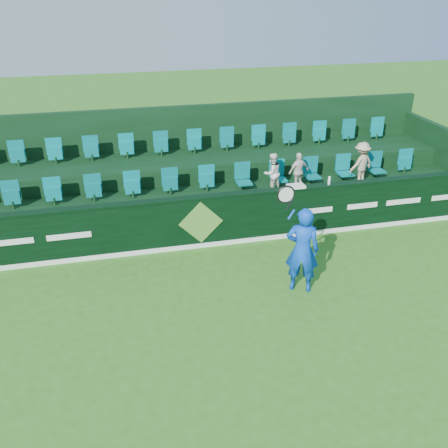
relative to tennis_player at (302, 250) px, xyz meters
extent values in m
plane|color=#326919|center=(-1.71, -1.61, -0.97)|extent=(60.00, 60.00, 0.00)
cube|color=black|center=(-1.71, 2.39, -0.32)|extent=(16.00, 0.20, 1.30)
cube|color=black|center=(-1.71, 2.39, 0.35)|extent=(16.00, 0.24, 0.05)
cube|color=white|center=(-1.71, 2.28, -0.91)|extent=(16.00, 0.02, 0.12)
cube|color=#558B32|center=(-1.71, 2.27, -0.27)|extent=(1.10, 0.02, 1.10)
cube|color=white|center=(-6.01, 2.28, -0.27)|extent=(0.85, 0.01, 0.14)
cube|color=white|center=(-4.81, 2.28, -0.27)|extent=(1.00, 0.01, 0.14)
cube|color=white|center=(1.39, 2.28, -0.27)|extent=(0.70, 0.01, 0.14)
cube|color=white|center=(2.59, 2.28, -0.27)|extent=(0.85, 0.01, 0.14)
cube|color=white|center=(3.79, 2.28, -0.27)|extent=(1.00, 0.01, 0.14)
cube|color=white|center=(4.99, 2.28, -0.27)|extent=(0.70, 0.01, 0.14)
cube|color=black|center=(-1.71, 3.49, -0.57)|extent=(16.00, 2.00, 0.80)
cube|color=black|center=(-1.71, 5.39, -0.32)|extent=(16.00, 1.80, 1.30)
cube|color=black|center=(-1.71, 6.39, 0.33)|extent=(16.00, 0.20, 2.60)
cube|color=black|center=(6.19, 4.39, 0.03)|extent=(0.20, 4.00, 2.00)
cube|color=#076A6C|center=(-1.71, 3.89, 0.13)|extent=(13.50, 0.50, 0.60)
cube|color=#076A6C|center=(-1.71, 5.69, 0.63)|extent=(13.50, 0.50, 0.60)
imported|color=#0B40BF|center=(0.00, 0.00, -0.01)|extent=(0.82, 0.70, 1.92)
cylinder|color=#143FBF|center=(-0.33, -0.10, 0.89)|extent=(0.15, 0.04, 0.21)
cylinder|color=black|center=(-0.39, -0.10, 1.09)|extent=(0.13, 0.03, 0.19)
torus|color=black|center=(-0.47, -0.10, 1.33)|extent=(0.52, 0.04, 0.52)
cylinder|color=silver|center=(-0.47, -0.10, 1.33)|extent=(0.43, 0.01, 0.43)
imported|color=white|center=(0.48, 3.51, 0.37)|extent=(0.65, 0.58, 1.09)
imported|color=silver|center=(1.24, 3.51, 0.35)|extent=(0.66, 0.40, 1.05)
imported|color=tan|center=(3.09, 3.51, 0.43)|extent=(0.89, 0.68, 1.21)
cube|color=white|center=(0.74, 2.39, 0.41)|extent=(0.43, 0.28, 0.06)
cylinder|color=white|center=(1.63, 2.39, 0.48)|extent=(0.07, 0.07, 0.21)
camera|label=1|loc=(-3.68, -8.45, 5.10)|focal=40.00mm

